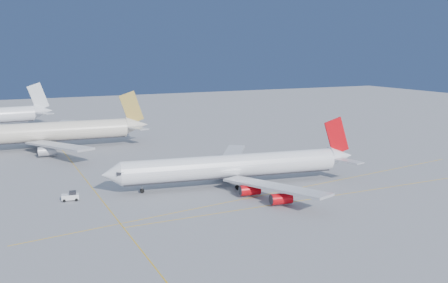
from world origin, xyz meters
TOP-DOWN VIEW (x-y plane):
  - ground at (0.00, 0.00)m, footprint 500.00×500.00m
  - taxiway_lines at (-14.71, 6.34)m, footprint 118.86×140.00m
  - airliner_virgin at (-8.37, 2.97)m, footprint 62.24×55.43m
  - airliner_etihad at (-45.11, 69.10)m, footprint 69.23×63.79m
  - pushback_tug at (-45.99, 7.29)m, footprint 3.82×2.68m

SIDE VIEW (x-z plane):
  - ground at x=0.00m, z-range 0.00..0.00m
  - taxiway_lines at x=-14.71m, z-range 0.00..0.02m
  - pushback_tug at x=-45.99m, z-range -0.07..1.93m
  - airliner_virgin at x=-8.37m, z-range -3.05..12.32m
  - airliner_etihad at x=-45.11m, z-range -3.53..14.53m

